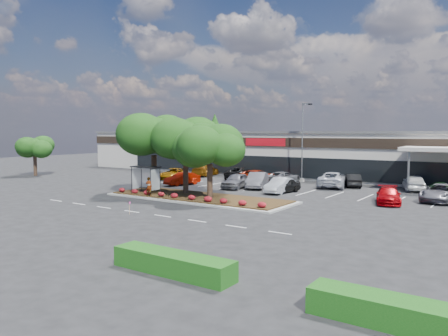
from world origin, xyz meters
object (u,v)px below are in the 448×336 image
Objects in this scene: car_0 at (174,174)px; car_1 at (182,179)px; light_pole at (303,147)px; survey_stake at (130,206)px.

car_1 is (4.93, -4.20, 0.01)m from car_0.
car_1 is at bearing -133.67° from light_pole.
survey_stake is 0.19× the size of car_0.
survey_stake is at bearing -50.01° from car_1.
survey_stake is (-1.86, -27.06, -3.67)m from light_pole.
car_1 reaches higher than car_0.
car_0 is at bearing 123.09° from survey_stake.
car_1 is (-10.28, -10.77, -3.57)m from light_pole.
light_pole is 16.96m from car_0.
car_0 reaches higher than survey_stake.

